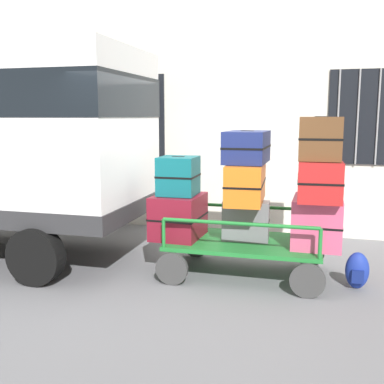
# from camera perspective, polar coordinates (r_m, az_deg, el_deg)

# --- Properties ---
(ground_plane) EXTENTS (40.00, 40.00, 0.00)m
(ground_plane) POSITION_cam_1_polar(r_m,az_deg,el_deg) (5.94, 0.16, -10.47)
(ground_plane) COLOR slate
(building_wall) EXTENTS (12.00, 0.38, 5.00)m
(building_wall) POSITION_cam_1_polar(r_m,az_deg,el_deg) (8.20, 5.09, 12.65)
(building_wall) COLOR silver
(building_wall) RESTS_ON ground
(luggage_cart) EXTENTS (1.99, 1.23, 0.45)m
(luggage_cart) POSITION_cam_1_polar(r_m,az_deg,el_deg) (5.96, 6.55, -6.78)
(luggage_cart) COLOR #1E722D
(luggage_cart) RESTS_ON ground
(cart_railing) EXTENTS (1.87, 1.09, 0.36)m
(cart_railing) POSITION_cam_1_polar(r_m,az_deg,el_deg) (5.87, 6.62, -3.22)
(cart_railing) COLOR #1E722D
(cart_railing) RESTS_ON luggage_cart
(suitcase_left_bottom) EXTENTS (0.63, 0.77, 0.56)m
(suitcase_left_bottom) POSITION_cam_1_polar(r_m,az_deg,el_deg) (6.03, -1.67, -2.98)
(suitcase_left_bottom) COLOR maroon
(suitcase_left_bottom) RESTS_ON luggage_cart
(suitcase_left_middle) EXTENTS (0.49, 0.51, 0.50)m
(suitcase_left_middle) POSITION_cam_1_polar(r_m,az_deg,el_deg) (5.94, -1.69, 2.03)
(suitcase_left_middle) COLOR #0F5960
(suitcase_left_middle) RESTS_ON suitcase_left_bottom
(suitcase_midleft_bottom) EXTENTS (0.60, 0.30, 0.51)m
(suitcase_midleft_bottom) POSITION_cam_1_polar(r_m,az_deg,el_deg) (5.91, 6.66, -3.55)
(suitcase_midleft_bottom) COLOR slate
(suitcase_midleft_bottom) RESTS_ON luggage_cart
(suitcase_midleft_middle) EXTENTS (0.49, 1.03, 0.48)m
(suitcase_midleft_middle) POSITION_cam_1_polar(r_m,az_deg,el_deg) (5.76, 6.66, 1.16)
(suitcase_midleft_middle) COLOR orange
(suitcase_midleft_middle) RESTS_ON suitcase_midleft_bottom
(suitcase_midleft_top) EXTENTS (0.51, 0.84, 0.39)m
(suitcase_midleft_top) POSITION_cam_1_polar(r_m,az_deg,el_deg) (5.76, 6.80, 5.55)
(suitcase_midleft_top) COLOR navy
(suitcase_midleft_top) RESTS_ON suitcase_midleft_middle
(suitcase_center_bottom) EXTENTS (0.60, 0.79, 0.60)m
(suitcase_center_bottom) POSITION_cam_1_polar(r_m,az_deg,el_deg) (5.85, 15.18, -3.53)
(suitcase_center_bottom) COLOR #CC4C72
(suitcase_center_bottom) RESTS_ON luggage_cart
(suitcase_center_middle) EXTENTS (0.53, 1.01, 0.47)m
(suitcase_center_middle) POSITION_cam_1_polar(r_m,az_deg,el_deg) (5.69, 15.41, 1.58)
(suitcase_center_middle) COLOR #B21E1E
(suitcase_center_middle) RESTS_ON suitcase_center_bottom
(suitcase_center_top) EXTENTS (0.48, 0.93, 0.50)m
(suitcase_center_top) POSITION_cam_1_polar(r_m,az_deg,el_deg) (5.70, 15.62, 6.47)
(suitcase_center_top) COLOR brown
(suitcase_center_top) RESTS_ON suitcase_center_middle
(backpack) EXTENTS (0.27, 0.22, 0.44)m
(backpack) POSITION_cam_1_polar(r_m,az_deg,el_deg) (5.84, 19.72, -9.13)
(backpack) COLOR navy
(backpack) RESTS_ON ground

